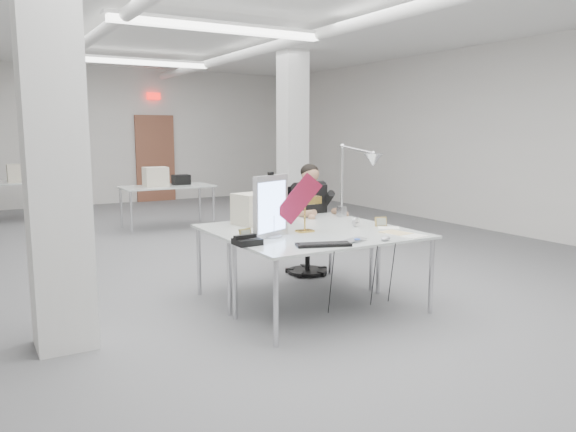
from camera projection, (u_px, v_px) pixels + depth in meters
The scene contains 22 objects.
room_shell at pixel (222, 133), 7.29m from camera, with size 10.04×14.04×3.24m.
desk_main at pixel (335, 239), 5.16m from camera, with size 1.80×0.90×0.03m, color silver.
desk_second at pixel (286, 225), 5.93m from camera, with size 1.80×0.90×0.03m, color silver.
bg_desk_a at pixel (167, 187), 9.97m from camera, with size 1.60×0.80×0.03m, color silver.
bg_desk_b at pixel (31, 182), 10.85m from camera, with size 1.60×0.80×0.03m, color silver.
office_chair at pixel (308, 228), 6.76m from camera, with size 0.55×0.55×1.12m, color black, non-canonical shape.
seated_person at pixel (310, 201), 6.67m from camera, with size 0.49×0.61×0.92m, color black, non-canonical shape.
monitor at pixel (271, 206), 5.14m from camera, with size 0.46×0.05×0.57m, color #B1B2B6.
pennant at pixel (299, 199), 5.24m from camera, with size 0.47×0.01×0.20m, color maroon.
keyboard at pixel (323, 245), 4.77m from camera, with size 0.47×0.16×0.02m, color black.
laptop at pixel (357, 241), 4.92m from camera, with size 0.28×0.18×0.02m, color #BBBBC0.
mouse at pixel (386, 239), 4.99m from camera, with size 0.10×0.06×0.04m, color #A9A8AD.
bankers_lamp at pixel (305, 216), 5.42m from camera, with size 0.28×0.11×0.31m, color #B47838, non-canonical shape.
desk_phone at pixel (247, 242), 4.82m from camera, with size 0.22×0.20×0.05m, color black.
picture_frame_left at pixel (246, 235), 4.99m from camera, with size 0.14×0.01×0.11m, color #A18C45.
picture_frame_right at pixel (381, 222), 5.74m from camera, with size 0.13×0.01×0.10m, color #A58847.
desk_clock at pixel (356, 222), 5.72m from camera, with size 0.09×0.09×0.03m, color #A8A7AC.
paper_stack_a at pixel (406, 235), 5.27m from camera, with size 0.23×0.33×0.01m, color white.
paper_stack_b at pixel (396, 233), 5.37m from camera, with size 0.20×0.27×0.01m, color #D7BC80.
paper_stack_c at pixel (389, 228), 5.64m from camera, with size 0.21×0.15×0.01m, color white.
beige_monitor at pixel (253, 209), 5.85m from camera, with size 0.34×0.33×0.33m, color beige.
architect_lamp at pixel (355, 178), 6.11m from camera, with size 0.25×0.72×0.92m, color silver, non-canonical shape.
Camera 1 is at (-2.92, -6.67, 1.73)m, focal length 35.00 mm.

